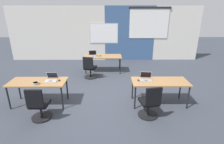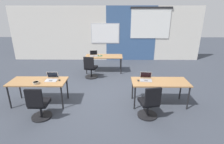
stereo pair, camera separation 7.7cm
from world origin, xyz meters
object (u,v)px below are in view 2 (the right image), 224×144
Objects in this scene: desk_far_center at (104,57)px; chair_near_right_inner at (149,105)px; laptop_near_left_inner at (52,78)px; laptop_far_left at (94,55)px; desk_near_right at (160,83)px; chair_far_left at (91,69)px; laptop_near_right_inner at (146,78)px; mouse_near_left_inner at (59,80)px; chair_near_left_inner at (39,106)px; mouse_far_left at (100,55)px; desk_near_left at (38,83)px; snack_bowl at (36,83)px; mouse_near_right_inner at (138,80)px.

chair_near_right_inner is at bearing -69.20° from desk_far_center.
laptop_far_left is at bearing 71.61° from laptop_near_left_inner.
desk_far_center is at bearing 122.01° from desk_near_right.
desk_near_right is 3.05m from chair_far_left.
laptop_near_right_inner reaches higher than chair_far_left.
laptop_far_left reaches higher than mouse_near_left_inner.
chair_far_left is at bearing 137.93° from desk_near_right.
chair_near_right_inner is (2.47, -0.74, -0.36)m from mouse_near_left_inner.
mouse_far_left is (1.27, 3.60, 0.36)m from chair_near_left_inner.
desk_near_left is 0.89m from chair_near_left_inner.
laptop_near_left_inner is 2.88m from laptop_far_left.
mouse_far_left is at bearing 125.35° from laptop_near_right_inner.
desk_far_center is at bearing 57.99° from desk_near_left.
mouse_far_left is 0.31× the size of laptop_near_right_inner.
desk_near_right is at bearing -165.84° from chair_near_left_inner.
mouse_far_left is (-1.93, 2.81, 0.08)m from desk_near_right.
chair_near_right_inner is at bearing -9.30° from snack_bowl.
mouse_near_right_inner is 0.84m from chair_near_right_inner.
snack_bowl is at bearing -121.90° from laptop_far_left.
laptop_far_left reaches higher than desk_near_left.
laptop_near_left_inner is 0.92× the size of laptop_near_right_inner.
laptop_near_right_inner is at bearing -60.36° from mouse_far_left.
mouse_near_left_inner is at bearing 3.32° from desk_near_left.
desk_far_center is 14.13× the size of mouse_far_left.
chair_near_left_inner is at bearing -112.01° from desk_far_center.
snack_bowl is at bearing -20.89° from chair_near_right_inner.
desk_near_left is 3.17m from chair_near_right_inner.
desk_near_left is 1.74× the size of chair_near_left_inner.
desk_far_center is at bearing 122.48° from laptop_near_right_inner.
desk_far_center is 0.46m from laptop_far_left.
desk_near_right is at bearing -55.52° from mouse_far_left.
desk_near_right is 1.74× the size of chair_far_left.
laptop_near_right_inner reaches higher than desk_far_center.
mouse_near_left_inner is 2.27m from mouse_near_right_inner.
laptop_near_left_inner reaches higher than desk_near_right.
desk_near_right is at bearing -132.30° from chair_near_right_inner.
chair_near_left_inner is 2.78m from chair_near_right_inner.
mouse_near_right_inner is (2.27, -0.01, 0.00)m from mouse_near_left_inner.
chair_near_left_inner is at bearing -69.37° from desk_near_left.
mouse_far_left reaches higher than desk_near_left.
desk_near_left is 9.01× the size of snack_bowl.
laptop_far_left reaches higher than mouse_near_right_inner.
laptop_near_left_inner is 0.96m from chair_near_left_inner.
desk_far_center is (-1.75, 2.80, 0.00)m from desk_near_right.
laptop_far_left is 0.87m from chair_far_left.
laptop_near_right_inner reaches higher than mouse_near_right_inner.
desk_near_left is 2.40m from chair_far_left.
snack_bowl is at bearing -116.97° from mouse_far_left.
laptop_far_left is (1.30, 2.80, 0.11)m from desk_near_left.
mouse_near_right_inner reaches higher than desk_far_center.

